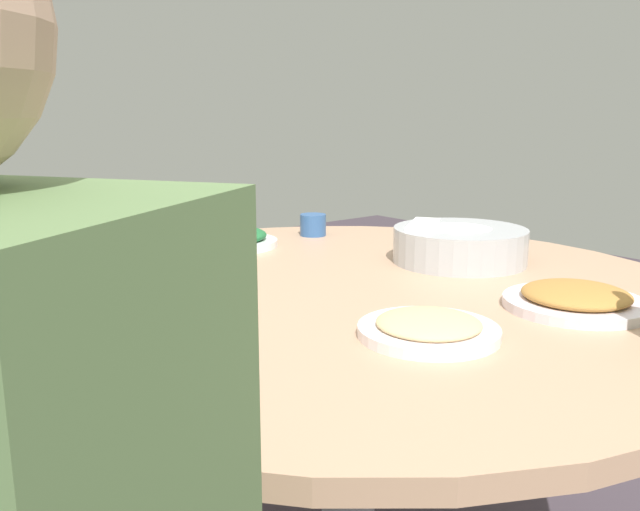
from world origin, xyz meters
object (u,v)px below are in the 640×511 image
object	(u,v)px
round_dining_table	(350,328)
dish_greens	(235,239)
rice_bowl	(459,244)
tea_cup_far	(313,225)
dish_stirfry	(100,310)
tea_cup_side	(171,356)
dish_noodles	(429,328)
soup_bowl	(111,262)
dish_tofu_braise	(576,299)

from	to	relation	value
round_dining_table	dish_greens	distance (m)	0.47
rice_bowl	tea_cup_far	bearing A→B (deg)	5.60
round_dining_table	dish_stirfry	world-z (taller)	dish_stirfry
tea_cup_far	tea_cup_side	bearing A→B (deg)	131.16
tea_cup_far	tea_cup_side	world-z (taller)	tea_cup_side
dish_noodles	dish_greens	distance (m)	0.76
tea_cup_far	tea_cup_side	distance (m)	1.00
round_dining_table	tea_cup_side	xyz separation A→B (m)	(-0.20, 0.48, 0.12)
round_dining_table	soup_bowl	xyz separation A→B (m)	(0.36, 0.32, 0.11)
rice_bowl	round_dining_table	bearing A→B (deg)	90.43
dish_noodles	dish_greens	world-z (taller)	dish_greens
soup_bowl	tea_cup_side	xyz separation A→B (m)	(-0.57, 0.16, 0.01)
dish_noodles	dish_greens	size ratio (longest dim) A/B	1.02
rice_bowl	tea_cup_far	size ratio (longest dim) A/B	4.19
tea_cup_far	tea_cup_side	size ratio (longest dim) A/B	0.94
round_dining_table	dish_stirfry	bearing A→B (deg)	79.42
soup_bowl	dish_tofu_braise	size ratio (longest dim) A/B	1.29
dish_tofu_braise	dish_stirfry	bearing A→B (deg)	56.13
dish_noodles	dish_tofu_braise	size ratio (longest dim) A/B	0.88
rice_bowl	tea_cup_side	world-z (taller)	rice_bowl
tea_cup_side	dish_tofu_braise	bearing A→B (deg)	-102.10
dish_stirfry	tea_cup_far	bearing A→B (deg)	-63.05
dish_noodles	soup_bowl	bearing A→B (deg)	17.95
rice_bowl	dish_tofu_braise	xyz separation A→B (m)	(-0.35, 0.13, -0.02)
dish_noodles	tea_cup_side	world-z (taller)	tea_cup_side
round_dining_table	tea_cup_side	distance (m)	0.53
tea_cup_side	round_dining_table	bearing A→B (deg)	-66.77
dish_noodles	tea_cup_far	distance (m)	0.83
rice_bowl	dish_tofu_braise	distance (m)	0.37
dish_stirfry	dish_greens	bearing A→B (deg)	-52.42
dish_greens	tea_cup_side	world-z (taller)	tea_cup_side
dish_tofu_braise	tea_cup_far	xyz separation A→B (m)	(0.80, -0.08, 0.01)
rice_bowl	dish_noodles	world-z (taller)	rice_bowl
dish_greens	dish_tofu_braise	xyz separation A→B (m)	(-0.81, -0.16, -0.00)
soup_bowl	dish_greens	world-z (taller)	soup_bowl
dish_noodles	tea_cup_side	size ratio (longest dim) A/B	2.86
dish_greens	tea_cup_far	world-z (taller)	tea_cup_far
soup_bowl	tea_cup_side	world-z (taller)	tea_cup_side
round_dining_table	soup_bowl	size ratio (longest dim) A/B	4.40
dish_noodles	tea_cup_side	xyz separation A→B (m)	(0.08, 0.37, 0.02)
dish_greens	tea_cup_side	xyz separation A→B (m)	(-0.66, 0.51, 0.02)
round_dining_table	rice_bowl	distance (m)	0.34
tea_cup_side	dish_noodles	bearing A→B (deg)	-102.46
round_dining_table	dish_greens	world-z (taller)	dish_greens
dish_stirfry	rice_bowl	bearing A→B (deg)	-96.05
dish_greens	tea_cup_far	xyz separation A→B (m)	(-0.01, -0.24, 0.01)
round_dining_table	dish_noodles	size ratio (longest dim) A/B	6.46
round_dining_table	tea_cup_far	xyz separation A→B (m)	(0.45, -0.28, 0.11)
soup_bowl	round_dining_table	bearing A→B (deg)	-139.12
dish_tofu_braise	tea_cup_side	distance (m)	0.69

